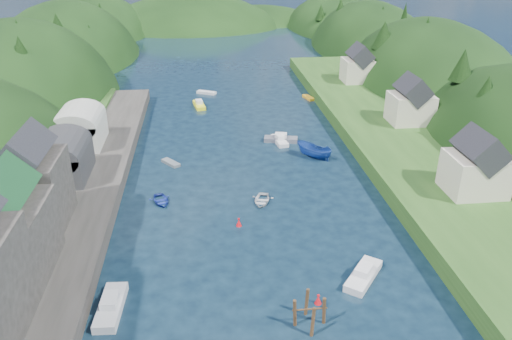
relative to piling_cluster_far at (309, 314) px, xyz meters
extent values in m
plane|color=black|center=(-2.13, 46.78, -1.21)|extent=(600.00, 600.00, 0.00)
ellipsoid|color=black|center=(-47.13, 71.78, -10.31)|extent=(44.00, 75.56, 52.00)
ellipsoid|color=black|center=(-47.13, 114.78, -9.64)|extent=(44.00, 75.56, 48.19)
ellipsoid|color=black|center=(-47.13, 156.78, -8.03)|extent=(44.00, 75.56, 39.00)
ellipsoid|color=black|center=(42.87, 71.78, -9.61)|extent=(36.00, 75.56, 48.00)
ellipsoid|color=black|center=(42.87, 114.78, -8.99)|extent=(36.00, 75.56, 44.49)
ellipsoid|color=black|center=(42.87, 156.78, -7.51)|extent=(36.00, 75.56, 36.00)
ellipsoid|color=black|center=(-12.13, 166.78, -11.21)|extent=(80.00, 60.00, 44.00)
ellipsoid|color=black|center=(15.87, 176.78, -13.21)|extent=(70.00, 56.00, 36.00)
cone|color=black|center=(-40.33, 58.33, 11.75)|extent=(4.73, 4.73, 6.38)
cone|color=black|center=(-44.11, 70.07, 12.21)|extent=(4.34, 4.34, 7.64)
cone|color=black|center=(-41.42, 80.22, 7.66)|extent=(5.28, 5.28, 6.05)
cone|color=black|center=(-43.00, 94.38, 10.86)|extent=(4.77, 4.77, 6.05)
cone|color=black|center=(-36.93, 100.62, 7.42)|extent=(4.07, 4.07, 5.28)
cone|color=black|center=(-41.31, 114.54, 9.18)|extent=(4.56, 4.56, 9.36)
cone|color=black|center=(-46.08, 121.36, 7.11)|extent=(4.75, 4.75, 5.96)
cone|color=black|center=(-40.07, 135.69, 7.77)|extent=(4.27, 4.27, 7.25)
cone|color=black|center=(33.96, 34.58, 8.64)|extent=(5.29, 5.29, 6.44)
cone|color=black|center=(35.29, 45.17, 10.97)|extent=(4.07, 4.07, 5.38)
cone|color=black|center=(36.51, 54.83, 6.90)|extent=(3.40, 3.40, 5.67)
cone|color=black|center=(39.54, 70.06, 10.54)|extent=(4.94, 4.94, 9.44)
cone|color=black|center=(31.80, 74.43, 10.81)|extent=(5.25, 5.25, 5.93)
cone|color=black|center=(42.18, 89.49, 11.56)|extent=(3.36, 3.36, 8.61)
cone|color=black|center=(41.88, 104.43, 9.53)|extent=(4.57, 4.57, 7.15)
cone|color=black|center=(41.16, 114.99, 7.65)|extent=(3.59, 3.59, 5.83)
cone|color=black|center=(34.91, 122.79, 10.30)|extent=(4.14, 4.14, 5.83)
cone|color=black|center=(32.57, 138.72, 7.03)|extent=(3.83, 3.83, 5.18)
cube|color=#2D2B28|center=(-26.13, 16.78, -0.21)|extent=(12.00, 110.00, 2.00)
cube|color=#2D2B28|center=(-28.13, 8.78, 4.29)|extent=(8.00, 9.00, 7.00)
cube|color=#2D2B28|center=(-28.13, 17.78, 4.79)|extent=(7.00, 8.00, 8.00)
cube|color=black|center=(-28.13, 17.78, 9.63)|extent=(5.15, 8.32, 5.15)
cube|color=#2D2D30|center=(-28.13, 29.78, 2.79)|extent=(7.00, 9.00, 4.00)
cylinder|color=#2D2D30|center=(-28.13, 29.78, 4.79)|extent=(7.00, 9.00, 7.00)
cube|color=#B2B2A8|center=(-28.13, 41.78, 2.79)|extent=(7.00, 9.00, 4.00)
cylinder|color=#B2B2A8|center=(-28.13, 41.78, 4.79)|extent=(7.00, 9.00, 7.00)
cube|color=#234719|center=(22.87, 36.78, -0.01)|extent=(16.00, 120.00, 2.40)
cube|color=beige|center=(24.87, 18.78, 3.69)|extent=(7.00, 6.00, 5.00)
cube|color=black|center=(24.87, 18.78, 7.03)|extent=(5.15, 6.24, 5.15)
cube|color=beige|center=(26.87, 44.78, 3.69)|extent=(7.00, 6.00, 5.00)
cube|color=black|center=(26.87, 44.78, 7.03)|extent=(5.15, 6.24, 5.15)
cube|color=beige|center=(25.87, 71.78, 3.69)|extent=(7.00, 6.00, 5.00)
cube|color=black|center=(25.87, 71.78, 7.03)|extent=(5.15, 6.24, 5.15)
cylinder|color=#382314|center=(1.33, 0.00, -0.03)|extent=(0.32, 0.32, 3.55)
cylinder|color=#382314|center=(0.00, 1.33, -0.03)|extent=(0.32, 0.32, 3.55)
cylinder|color=#382314|center=(-1.33, 0.00, -0.03)|extent=(0.32, 0.32, 3.55)
cylinder|color=#382314|center=(0.00, -1.33, -0.03)|extent=(0.32, 0.32, 3.55)
cylinder|color=#382314|center=(0.00, 0.00, 0.56)|extent=(3.20, 0.16, 0.16)
cone|color=red|center=(1.45, 2.71, -0.76)|extent=(0.70, 0.70, 0.90)
sphere|color=red|center=(1.45, 2.71, -0.26)|extent=(0.30, 0.30, 0.30)
cone|color=red|center=(-5.00, 17.63, -0.76)|extent=(0.70, 0.70, 0.90)
sphere|color=red|center=(-5.00, 17.63, -0.26)|extent=(0.30, 0.30, 0.30)
cube|color=orange|center=(13.98, 67.75, -0.97)|extent=(2.20, 3.97, 0.53)
cube|color=yellow|center=(-9.50, 64.71, -0.86)|extent=(2.70, 5.70, 0.77)
cube|color=silver|center=(-9.50, 64.71, -0.09)|extent=(1.57, 2.10, 0.70)
imported|color=#1B3F95|center=(8.35, 36.78, -0.15)|extent=(6.13, 6.00, 2.41)
cube|color=#555761|center=(4.26, 44.16, -0.85)|extent=(5.91, 3.00, 0.79)
cube|color=silver|center=(4.26, 44.16, -0.07)|extent=(2.20, 1.69, 0.70)
cube|color=#586065|center=(-14.05, 36.71, -0.98)|extent=(3.09, 3.51, 0.50)
cube|color=silver|center=(4.01, 43.65, -0.89)|extent=(2.41, 5.24, 0.71)
cube|color=silver|center=(4.01, 43.65, -0.15)|extent=(1.42, 1.92, 0.70)
imported|color=silver|center=(-1.55, 23.16, -0.94)|extent=(3.85, 4.68, 0.85)
cube|color=silver|center=(6.89, 5.91, -0.82)|extent=(5.29, 6.04, 0.85)
cube|color=silver|center=(6.89, 5.91, -0.01)|extent=(2.41, 2.54, 0.70)
imported|color=navy|center=(-14.78, 24.60, -0.94)|extent=(3.84, 4.63, 0.83)
cube|color=silver|center=(-18.13, 3.85, -0.81)|extent=(2.47, 6.47, 0.89)
cube|color=silver|center=(-18.13, 3.85, 0.03)|extent=(1.60, 2.31, 0.70)
cube|color=silver|center=(-7.86, 73.95, -0.94)|extent=(4.46, 3.26, 0.60)
camera|label=1|loc=(-8.57, -34.20, 30.84)|focal=35.00mm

